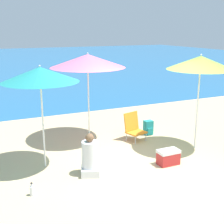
{
  "coord_description": "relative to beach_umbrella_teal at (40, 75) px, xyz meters",
  "views": [
    {
      "loc": [
        -3.5,
        -5.43,
        2.98
      ],
      "look_at": [
        -0.4,
        1.26,
        1.0
      ],
      "focal_mm": 50.0,
      "sensor_mm": 36.0,
      "label": 1
    }
  ],
  "objects": [
    {
      "name": "cooler_box",
      "position": [
        2.55,
        -1.06,
        -1.88
      ],
      "size": [
        0.49,
        0.29,
        0.34
      ],
      "color": "#B72828",
      "rests_on": "ground"
    },
    {
      "name": "backpack_teal",
      "position": [
        3.21,
        0.89,
        -1.85
      ],
      "size": [
        0.25,
        0.22,
        0.42
      ],
      "color": "teal",
      "rests_on": "ground"
    },
    {
      "name": "beach_chair_orange",
      "position": [
        2.61,
        0.69,
        -1.68
      ],
      "size": [
        0.59,
        0.58,
        0.76
      ],
      "rotation": [
        0.0,
        0.0,
        0.28
      ],
      "color": "silver",
      "rests_on": "ground"
    },
    {
      "name": "beach_umbrella_teal",
      "position": [
        0.0,
        0.0,
        0.0
      ],
      "size": [
        1.62,
        1.62,
        2.26
      ],
      "color": "white",
      "rests_on": "ground"
    },
    {
      "name": "person_seated_near",
      "position": [
        0.77,
        -0.79,
        -1.69
      ],
      "size": [
        0.51,
        0.55,
        0.9
      ],
      "rotation": [
        0.0,
        0.0,
        -0.35
      ],
      "color": "silver",
      "rests_on": "ground"
    },
    {
      "name": "beach_umbrella_pink",
      "position": [
        1.52,
        1.25,
        0.1
      ],
      "size": [
        1.99,
        1.99,
        2.38
      ],
      "color": "white",
      "rests_on": "ground"
    },
    {
      "name": "beach_umbrella_lime",
      "position": [
        3.73,
        -0.53,
        0.13
      ],
      "size": [
        1.63,
        1.63,
        2.39
      ],
      "color": "white",
      "rests_on": "ground"
    },
    {
      "name": "sea_water",
      "position": [
        2.15,
        24.04,
        -2.05
      ],
      "size": [
        60.0,
        40.0,
        0.01
      ],
      "color": "#23669E",
      "rests_on": "ground"
    },
    {
      "name": "water_bottle",
      "position": [
        -0.52,
        -1.16,
        -1.96
      ],
      "size": [
        0.08,
        0.08,
        0.26
      ],
      "color": "silver",
      "rests_on": "ground"
    },
    {
      "name": "ground_plane",
      "position": [
        2.15,
        -1.02,
        -2.06
      ],
      "size": [
        60.0,
        60.0,
        0.0
      ],
      "primitive_type": "plane",
      "color": "#C6B284"
    }
  ]
}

